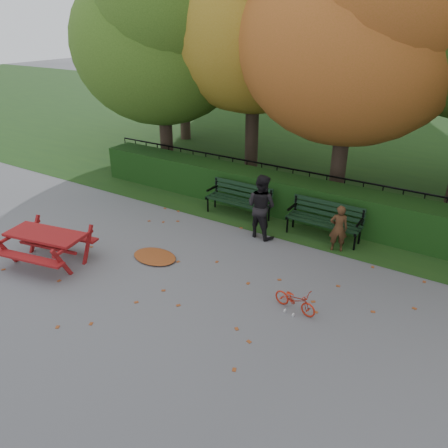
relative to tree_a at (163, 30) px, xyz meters
The scene contains 14 objects.
ground 8.86m from the tree_a, 47.07° to the right, with size 90.00×90.00×0.00m, color slate.
grass_strip 10.87m from the tree_a, 58.37° to the left, with size 90.00×90.00×0.00m, color #1A3814.
hedge 6.65m from the tree_a, 11.73° to the right, with size 13.00×0.90×1.00m, color black.
iron_fence 6.55m from the tree_a, ahead, with size 14.00×0.04×1.02m.
tree_a is the anchor object (origin of this frame).
tree_c 6.04m from the tree_a, ahead, with size 6.30×6.00×8.00m.
bench_left 5.89m from the tree_a, 25.76° to the right, with size 1.80×0.57×0.88m.
bench_right 7.69m from the tree_a, 16.61° to the right, with size 1.80×0.57×0.88m.
picnic_table 7.63m from the tree_a, 75.13° to the right, with size 1.93×1.68×0.82m.
leaf_pile 7.51m from the tree_a, 54.68° to the right, with size 1.06×0.73×0.07m, color brown.
leaf_scatter 8.67m from the tree_a, 45.49° to the right, with size 9.00×5.70×0.01m, color brown, non-canonical shape.
child 8.21m from the tree_a, 19.30° to the right, with size 0.41×0.27×1.12m, color #402614.
adult 6.76m from the tree_a, 28.37° to the right, with size 0.77×0.60×1.59m, color black.
bicycle 9.56m from the tree_a, 35.83° to the right, with size 0.30×0.86×0.45m, color #B42310.
Camera 1 is at (4.18, -5.68, 4.91)m, focal length 35.00 mm.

